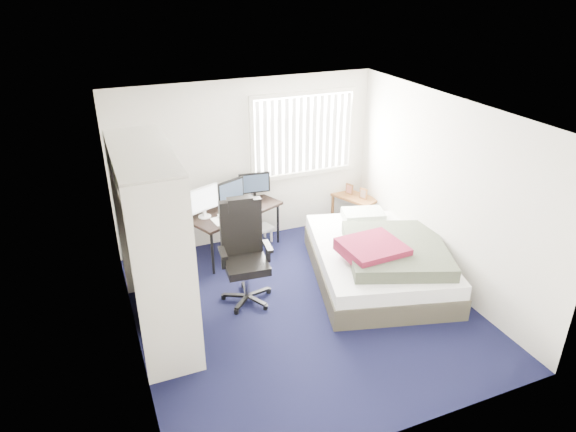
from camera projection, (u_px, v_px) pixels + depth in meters
The scene contains 10 objects.
ground at pixel (302, 308), 6.49m from camera, with size 4.20×4.20×0.00m, color black.
room_shell at pixel (304, 199), 5.84m from camera, with size 4.20×4.20×4.20m.
window_assembly at pixel (303, 135), 7.81m from camera, with size 1.72×0.09×1.32m.
closet at pixel (153, 227), 5.55m from camera, with size 0.64×1.84×2.22m.
desk at pixel (233, 207), 7.52m from camera, with size 1.55×1.16×1.15m.
office_chair at pixel (245, 262), 6.51m from camera, with size 0.69×0.69×1.35m.
footstool at pixel (262, 231), 7.99m from camera, with size 0.38×0.33×0.26m.
nightstand at pixel (355, 200), 8.44m from camera, with size 0.65×0.84×0.70m.
bed at pixel (379, 259), 6.99m from camera, with size 2.20×2.60×0.73m.
pine_box at pixel (165, 313), 6.13m from camera, with size 0.43×0.32×0.32m, color tan.
Camera 1 is at (-2.21, -4.87, 3.86)m, focal length 32.00 mm.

